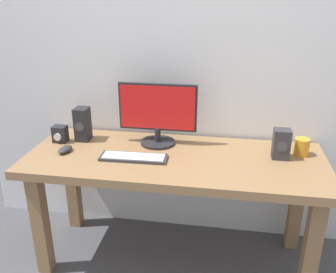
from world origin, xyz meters
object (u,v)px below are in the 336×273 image
keyboard_primary (134,157)px  mouse (65,149)px  monitor (158,113)px  audio_controller (60,134)px  speaker_right (281,144)px  desk (175,173)px  speaker_left (83,124)px  coffee_mug (302,147)px

keyboard_primary → mouse: (-0.42, 0.02, 0.01)m
keyboard_primary → monitor: bearing=69.1°
monitor → audio_controller: monitor is taller
speaker_right → monitor: bearing=172.1°
monitor → speaker_right: bearing=-7.9°
desk → keyboard_primary: size_ratio=4.47×
speaker_right → desk: bearing=-172.7°
keyboard_primary → speaker_right: (0.82, 0.15, 0.08)m
speaker_right → speaker_left: 1.20m
desk → monitor: monitor is taller
monitor → keyboard_primary: monitor is taller
mouse → coffee_mug: coffee_mug is taller
monitor → keyboard_primary: size_ratio=1.24×
speaker_right → coffee_mug: size_ratio=1.73×
speaker_right → coffee_mug: speaker_right is taller
coffee_mug → keyboard_primary: bearing=-167.5°
audio_controller → coffee_mug: audio_controller is taller
speaker_right → speaker_left: size_ratio=0.82×
audio_controller → keyboard_primary: bearing=-18.1°
speaker_left → audio_controller: bearing=-156.8°
speaker_left → monitor: bearing=2.6°
monitor → audio_controller: (-0.61, -0.08, -0.14)m
monitor → audio_controller: size_ratio=4.60×
speaker_right → audio_controller: bearing=179.1°
keyboard_primary → coffee_mug: bearing=12.5°
speaker_left → audio_controller: (-0.13, -0.06, -0.05)m
keyboard_primary → mouse: size_ratio=3.50×
monitor → coffee_mug: (0.85, -0.04, -0.15)m
mouse → speaker_right: (1.23, 0.12, 0.07)m
desk → keyboard_primary: 0.26m
monitor → keyboard_primary: (-0.09, -0.25, -0.19)m
desk → speaker_right: 0.63m
audio_controller → coffee_mug: 1.45m
speaker_right → speaker_left: speaker_left is taller
mouse → keyboard_primary: bearing=9.0°
desk → coffee_mug: size_ratio=17.19×
desk → keyboard_primary: bearing=-162.6°
desk → speaker_left: (-0.61, 0.15, 0.21)m
speaker_left → coffee_mug: size_ratio=2.11×
monitor → mouse: 0.59m
audio_controller → coffee_mug: bearing=1.6°
monitor → speaker_left: bearing=-177.4°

